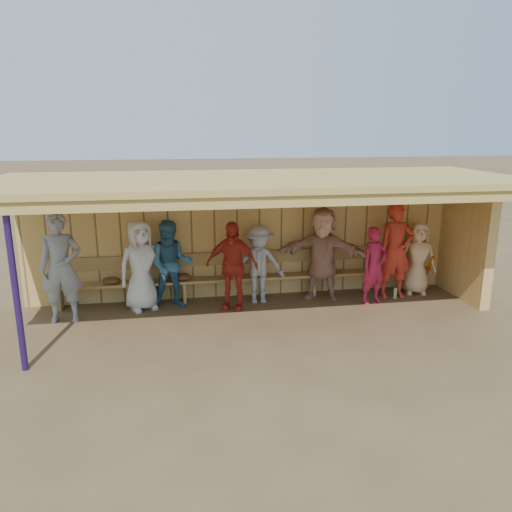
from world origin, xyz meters
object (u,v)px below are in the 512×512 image
Objects in this scene: player_g at (374,266)px; player_extra at (396,251)px; player_e at (259,264)px; player_d at (232,266)px; player_a at (61,268)px; player_c at (171,265)px; player_h at (417,258)px; player_f at (322,254)px; bench at (250,272)px; player_b at (141,265)px.

player_extra is (0.55, 0.28, 0.20)m from player_g.
player_d is at bearing -152.32° from player_e.
player_a is 1.91m from player_c.
player_h is 0.60m from player_extra.
player_e is 2.72m from player_extra.
player_a is 1.16× the size of player_c.
player_d is 1.83m from player_f.
player_extra is at bearing 8.10° from player_g.
bench is at bearing 172.51° from player_extra.
player_e is 1.27m from player_f.
player_d is (1.10, -0.26, -0.00)m from player_c.
bench is at bearing -15.13° from player_b.
player_b is 1.01× the size of player_c.
player_g is 0.65m from player_extra.
player_a is 2.98m from player_d.
player_h is (2.00, -0.01, -0.17)m from player_f.
player_extra reaches higher than bench.
player_a is 1.29× the size of player_g.
player_b is 1.14× the size of player_h.
player_h is at bearing -23.95° from player_b.
player_c is (0.55, 0.02, -0.01)m from player_b.
player_g reaches higher than player_h.
player_g is 2.42m from bench.
player_g is (2.16, -0.43, -0.01)m from player_e.
player_d is (1.65, -0.24, -0.01)m from player_b.
player_extra is (-0.55, -0.14, 0.21)m from player_h.
player_c is 1.00× the size of player_d.
player_c is at bearing -172.76° from player_d.
player_a reaches higher than bench.
player_e is 0.41m from bench.
player_b reaches higher than player_d.
player_g is (4.36, -0.41, -0.10)m from player_b.
player_d is at bearing -12.02° from player_c.
player_a is at bearing -157.15° from player_d.
player_c is 0.22× the size of bench.
player_a reaches higher than player_b.
player_g is at bearing -146.80° from player_h.
player_e reaches higher than player_g.
player_f is at bearing 1.15° from player_c.
player_g is at bearing -29.36° from player_b.
player_f is (3.46, 0.01, 0.07)m from player_b.
player_a is at bearing -176.28° from player_extra.
player_a is 0.25× the size of bench.
player_a reaches higher than player_d.
player_extra reaches higher than player_g.
player_h is (3.26, -0.01, -0.02)m from player_e.
player_h is at bearing -5.36° from bench.
player_b is at bearing -167.81° from player_d.
player_extra is at bearing 22.49° from player_d.
player_extra reaches higher than player_d.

